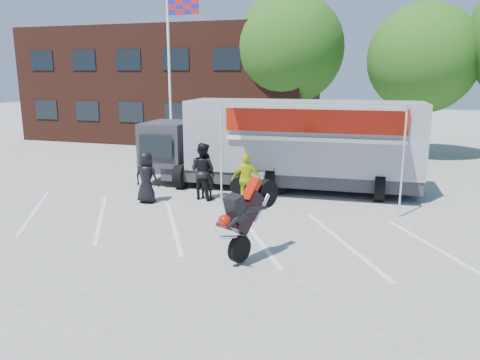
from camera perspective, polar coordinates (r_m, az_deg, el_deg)
The scene contains 13 objects.
ground at distance 12.00m, azimuth -0.59°, elevation -7.90°, with size 100.00×100.00×0.00m, color #A3A39D.
parking_bay_lines at distance 12.89m, azimuth 0.79°, elevation -6.36°, with size 18.00×5.00×0.01m, color white.
office_building at distance 31.68m, azimuth -7.96°, elevation 11.44°, with size 18.00×8.00×7.00m, color #431F15.
flagpole at distance 22.84m, azimuth -8.07°, elevation 14.79°, with size 1.61×0.12×8.00m.
tree_left at distance 27.25m, azimuth 5.99°, elevation 15.61°, with size 6.12×6.12×8.64m.
tree_mid at distance 25.72m, azimuth 21.40°, elevation 13.59°, with size 5.44×5.44×7.68m.
transporter_truck at distance 17.78m, azimuth 5.85°, elevation -1.01°, with size 10.29×4.96×3.27m, color gray, non-canonical shape.
parked_motorcycle at distance 16.82m, azimuth 2.24°, elevation -1.76°, with size 0.69×2.08×1.09m, color #B9B9BE, non-canonical shape.
stunt_bike_rider at distance 11.33m, azimuth 2.41°, elevation -9.20°, with size 0.83×1.76×2.08m, color black, non-canonical shape.
spectator_leather_a at distance 15.89m, azimuth -11.35°, elevation 0.31°, with size 0.84×0.55×1.72m, color black.
spectator_leather_b at distance 16.18m, azimuth -4.14°, elevation 0.53°, with size 0.58×0.38×1.60m, color black.
spectator_leather_c at distance 16.06m, azimuth -4.56°, elevation 1.09°, with size 0.95×0.74×1.96m, color black.
spectator_hivis at distance 15.46m, azimuth 0.76°, elevation 0.13°, with size 0.98×0.41×1.68m, color #D0D80B.
Camera 1 is at (3.46, -10.66, 4.27)m, focal length 35.00 mm.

